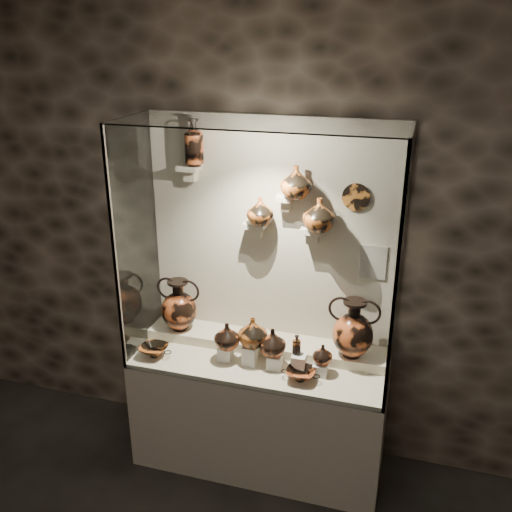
{
  "coord_description": "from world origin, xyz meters",
  "views": [
    {
      "loc": [
        0.91,
        -0.97,
        2.89
      ],
      "look_at": [
        -0.03,
        2.19,
        1.58
      ],
      "focal_mm": 40.0,
      "sensor_mm": 36.0,
      "label": 1
    }
  ],
  "objects_px": {
    "jug_a": "(227,336)",
    "lekythos_small": "(297,343)",
    "jug_e": "(323,354)",
    "ovoid_vase_b": "(296,182)",
    "amphora_right": "(353,328)",
    "kylix_left": "(154,350)",
    "kylix_right": "(301,374)",
    "amphora_left": "(179,305)",
    "ovoid_vase_c": "(319,215)",
    "lekythos_tall": "(194,140)",
    "ovoid_vase_a": "(260,211)",
    "jug_b": "(253,332)",
    "jug_c": "(273,342)"
  },
  "relations": [
    {
      "from": "jug_a",
      "to": "lekythos_small",
      "type": "height_order",
      "value": "jug_a"
    },
    {
      "from": "jug_e",
      "to": "ovoid_vase_b",
      "type": "distance_m",
      "value": 1.1
    },
    {
      "from": "lekythos_small",
      "to": "ovoid_vase_b",
      "type": "relative_size",
      "value": 0.73
    },
    {
      "from": "amphora_right",
      "to": "kylix_left",
      "type": "height_order",
      "value": "amphora_right"
    },
    {
      "from": "amphora_right",
      "to": "kylix_right",
      "type": "distance_m",
      "value": 0.45
    },
    {
      "from": "amphora_left",
      "to": "lekythos_small",
      "type": "xyz_separation_m",
      "value": [
        0.89,
        -0.17,
        -0.06
      ]
    },
    {
      "from": "kylix_left",
      "to": "ovoid_vase_c",
      "type": "xyz_separation_m",
      "value": [
        1.02,
        0.34,
        0.95
      ]
    },
    {
      "from": "lekythos_tall",
      "to": "ovoid_vase_a",
      "type": "bearing_deg",
      "value": 4.87
    },
    {
      "from": "amphora_left",
      "to": "jug_e",
      "type": "distance_m",
      "value": 1.08
    },
    {
      "from": "jug_a",
      "to": "ovoid_vase_a",
      "type": "relative_size",
      "value": 0.99
    },
    {
      "from": "jug_a",
      "to": "jug_b",
      "type": "xyz_separation_m",
      "value": [
        0.17,
        0.03,
        0.04
      ]
    },
    {
      "from": "amphora_left",
      "to": "jug_e",
      "type": "xyz_separation_m",
      "value": [
        1.06,
        -0.17,
        -0.11
      ]
    },
    {
      "from": "amphora_left",
      "to": "ovoid_vase_b",
      "type": "relative_size",
      "value": 1.85
    },
    {
      "from": "lekythos_small",
      "to": "ovoid_vase_a",
      "type": "height_order",
      "value": "ovoid_vase_a"
    },
    {
      "from": "jug_a",
      "to": "lekythos_tall",
      "type": "distance_m",
      "value": 1.28
    },
    {
      "from": "amphora_left",
      "to": "kylix_left",
      "type": "height_order",
      "value": "amphora_left"
    },
    {
      "from": "amphora_left",
      "to": "jug_b",
      "type": "relative_size",
      "value": 1.87
    },
    {
      "from": "amphora_right",
      "to": "lekythos_small",
      "type": "bearing_deg",
      "value": -155.45
    },
    {
      "from": "amphora_left",
      "to": "kylix_right",
      "type": "distance_m",
      "value": 1.01
    },
    {
      "from": "jug_e",
      "to": "lekythos_small",
      "type": "bearing_deg",
      "value": -160.97
    },
    {
      "from": "jug_c",
      "to": "jug_e",
      "type": "distance_m",
      "value": 0.33
    },
    {
      "from": "jug_b",
      "to": "lekythos_tall",
      "type": "distance_m",
      "value": 1.29
    },
    {
      "from": "kylix_right",
      "to": "jug_c",
      "type": "bearing_deg",
      "value": 162.1
    },
    {
      "from": "jug_a",
      "to": "ovoid_vase_b",
      "type": "height_order",
      "value": "ovoid_vase_b"
    },
    {
      "from": "jug_e",
      "to": "lekythos_tall",
      "type": "xyz_separation_m",
      "value": [
        -0.93,
        0.26,
        1.26
      ]
    },
    {
      "from": "lekythos_small",
      "to": "kylix_left",
      "type": "bearing_deg",
      "value": -163.81
    },
    {
      "from": "amphora_right",
      "to": "ovoid_vase_b",
      "type": "relative_size",
      "value": 1.96
    },
    {
      "from": "amphora_left",
      "to": "kylix_right",
      "type": "relative_size",
      "value": 1.59
    },
    {
      "from": "ovoid_vase_a",
      "to": "ovoid_vase_b",
      "type": "distance_m",
      "value": 0.31
    },
    {
      "from": "jug_a",
      "to": "kylix_left",
      "type": "relative_size",
      "value": 0.75
    },
    {
      "from": "lekythos_tall",
      "to": "kylix_left",
      "type": "bearing_deg",
      "value": -110.25
    },
    {
      "from": "ovoid_vase_a",
      "to": "jug_e",
      "type": "bearing_deg",
      "value": -38.02
    },
    {
      "from": "amphora_right",
      "to": "lekythos_tall",
      "type": "relative_size",
      "value": 1.2
    },
    {
      "from": "amphora_right",
      "to": "ovoid_vase_b",
      "type": "xyz_separation_m",
      "value": [
        -0.42,
        0.06,
        0.92
      ]
    },
    {
      "from": "ovoid_vase_c",
      "to": "jug_b",
      "type": "bearing_deg",
      "value": -154.9
    },
    {
      "from": "jug_c",
      "to": "kylix_right",
      "type": "height_order",
      "value": "jug_c"
    },
    {
      "from": "amphora_right",
      "to": "kylix_right",
      "type": "relative_size",
      "value": 1.68
    },
    {
      "from": "amphora_left",
      "to": "ovoid_vase_b",
      "type": "distance_m",
      "value": 1.23
    },
    {
      "from": "kylix_right",
      "to": "ovoid_vase_a",
      "type": "xyz_separation_m",
      "value": [
        -0.37,
        0.35,
        0.93
      ]
    },
    {
      "from": "jug_a",
      "to": "jug_e",
      "type": "distance_m",
      "value": 0.63
    },
    {
      "from": "jug_a",
      "to": "lekythos_tall",
      "type": "bearing_deg",
      "value": 144.76
    },
    {
      "from": "ovoid_vase_b",
      "to": "lekythos_small",
      "type": "bearing_deg",
      "value": -76.99
    },
    {
      "from": "jug_c",
      "to": "lekythos_tall",
      "type": "distance_m",
      "value": 1.39
    },
    {
      "from": "kylix_right",
      "to": "ovoid_vase_c",
      "type": "height_order",
      "value": "ovoid_vase_c"
    },
    {
      "from": "jug_b",
      "to": "ovoid_vase_b",
      "type": "bearing_deg",
      "value": 25.18
    },
    {
      "from": "kylix_left",
      "to": "ovoid_vase_a",
      "type": "height_order",
      "value": "ovoid_vase_a"
    },
    {
      "from": "kylix_left",
      "to": "ovoid_vase_a",
      "type": "xyz_separation_m",
      "value": [
        0.64,
        0.35,
        0.93
      ]
    },
    {
      "from": "jug_c",
      "to": "ovoid_vase_a",
      "type": "bearing_deg",
      "value": 116.27
    },
    {
      "from": "jug_b",
      "to": "kylix_left",
      "type": "height_order",
      "value": "jug_b"
    },
    {
      "from": "kylix_right",
      "to": "ovoid_vase_c",
      "type": "relative_size",
      "value": 1.12
    }
  ]
}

